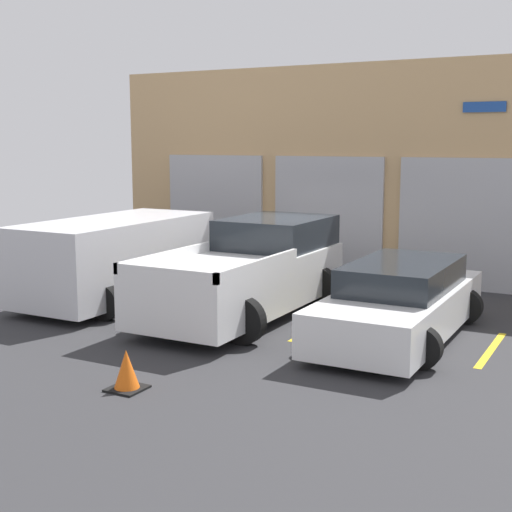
{
  "coord_description": "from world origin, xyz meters",
  "views": [
    {
      "loc": [
        6.39,
        -13.02,
        3.28
      ],
      "look_at": [
        0.0,
        -1.08,
        1.1
      ],
      "focal_mm": 50.0,
      "sensor_mm": 36.0,
      "label": 1
    }
  ],
  "objects_px": {
    "pickup_truck": "(250,272)",
    "traffic_cone": "(127,371)",
    "sedan_white": "(401,302)",
    "sedan_side": "(116,257)"
  },
  "relations": [
    {
      "from": "sedan_white",
      "to": "traffic_cone",
      "type": "relative_size",
      "value": 8.72
    },
    {
      "from": "pickup_truck",
      "to": "sedan_white",
      "type": "distance_m",
      "value": 3.03
    },
    {
      "from": "pickup_truck",
      "to": "sedan_side",
      "type": "bearing_deg",
      "value": -175.11
    },
    {
      "from": "traffic_cone",
      "to": "pickup_truck",
      "type": "bearing_deg",
      "value": 97.22
    },
    {
      "from": "traffic_cone",
      "to": "sedan_white",
      "type": "bearing_deg",
      "value": 60.01
    },
    {
      "from": "sedan_white",
      "to": "sedan_side",
      "type": "height_order",
      "value": "sedan_side"
    },
    {
      "from": "sedan_side",
      "to": "traffic_cone",
      "type": "height_order",
      "value": "sedan_side"
    },
    {
      "from": "pickup_truck",
      "to": "traffic_cone",
      "type": "distance_m",
      "value": 4.55
    },
    {
      "from": "sedan_white",
      "to": "traffic_cone",
      "type": "height_order",
      "value": "sedan_white"
    },
    {
      "from": "pickup_truck",
      "to": "sedan_side",
      "type": "xyz_separation_m",
      "value": [
        -3.02,
        -0.26,
        0.09
      ]
    }
  ]
}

